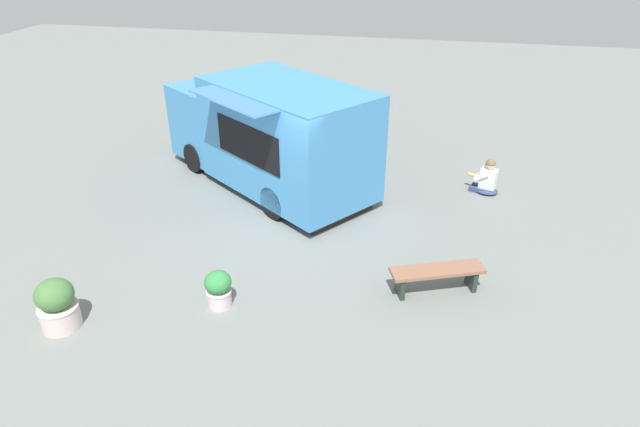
# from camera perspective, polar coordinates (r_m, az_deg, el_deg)

# --- Properties ---
(ground_plane) EXTENTS (40.00, 40.00, 0.00)m
(ground_plane) POSITION_cam_1_polar(r_m,az_deg,el_deg) (11.64, -5.21, -0.75)
(ground_plane) COLOR slate
(food_truck) EXTENTS (5.01, 5.74, 2.53)m
(food_truck) POSITION_cam_1_polar(r_m,az_deg,el_deg) (12.78, -5.27, 8.02)
(food_truck) COLOR #418CC9
(food_truck) RESTS_ON ground_plane
(person_customer) EXTENTS (0.60, 0.77, 0.85)m
(person_customer) POSITION_cam_1_polar(r_m,az_deg,el_deg) (13.22, 16.96, 3.45)
(person_customer) COLOR navy
(person_customer) RESTS_ON ground_plane
(planter_flowering_near) EXTENTS (0.62, 0.62, 0.85)m
(planter_flowering_near) POSITION_cam_1_polar(r_m,az_deg,el_deg) (9.46, -25.68, -8.52)
(planter_flowering_near) COLOR beige
(planter_flowering_near) RESTS_ON ground_plane
(planter_flowering_far) EXTENTS (0.44, 0.44, 0.65)m
(planter_flowering_far) POSITION_cam_1_polar(r_m,az_deg,el_deg) (9.17, -10.51, -7.64)
(planter_flowering_far) COLOR silver
(planter_flowering_far) RESTS_ON ground_plane
(plaza_bench) EXTENTS (0.97, 1.63, 0.46)m
(plaza_bench) POSITION_cam_1_polar(r_m,az_deg,el_deg) (9.53, 12.08, -6.21)
(plaza_bench) COLOR #8C5F49
(plaza_bench) RESTS_ON ground_plane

